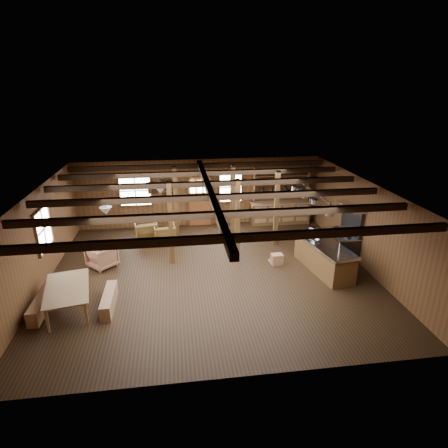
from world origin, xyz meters
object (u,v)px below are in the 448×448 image
at_px(kitchen_island, 324,257).
at_px(armchair_c, 102,256).
at_px(armchair_b, 146,231).
at_px(dining_table, 70,298).
at_px(commercial_range, 342,240).
at_px(armchair_a, 165,234).

distance_m(kitchen_island, armchair_c, 7.17).
bearing_deg(armchair_b, dining_table, 59.22).
xyz_separation_m(kitchen_island, armchair_b, (-5.78, 3.26, -0.09)).
height_order(kitchen_island, armchair_c, kitchen_island).
distance_m(kitchen_island, dining_table, 7.61).
bearing_deg(commercial_range, armchair_a, 162.20).
bearing_deg(dining_table, armchair_c, -21.24).
height_order(armchair_a, armchair_c, armchair_c).
distance_m(commercial_range, armchair_a, 6.43).
xyz_separation_m(dining_table, armchair_c, (0.43, 2.47, 0.03)).
relative_size(kitchen_island, armchair_a, 3.23).
relative_size(kitchen_island, dining_table, 1.35).
height_order(kitchen_island, armchair_b, kitchen_island).
height_order(commercial_range, armchair_c, commercial_range).
distance_m(dining_table, armchair_c, 2.51).
distance_m(commercial_range, dining_table, 8.84).
height_order(kitchen_island, commercial_range, commercial_range).
bearing_deg(armchair_c, dining_table, 126.62).
xyz_separation_m(kitchen_island, armchair_c, (-7.07, 1.22, -0.11)).
distance_m(armchair_a, armchair_c, 2.63).
bearing_deg(armchair_a, dining_table, 54.57).
relative_size(dining_table, armchair_a, 2.39).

